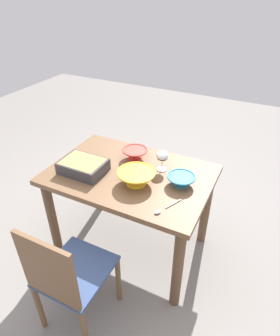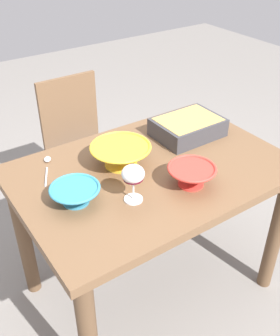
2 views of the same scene
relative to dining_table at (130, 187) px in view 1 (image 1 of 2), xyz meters
name	(u,v)px [view 1 (image 1 of 2)]	position (x,y,z in m)	size (l,w,h in m)	color
ground_plane	(132,245)	(0.00, 0.00, -0.63)	(8.00, 8.00, 0.00)	gray
dining_table	(130,187)	(0.00, 0.00, 0.00)	(1.17, 0.80, 0.76)	brown
chair	(67,277)	(0.02, 0.76, -0.15)	(0.38, 0.43, 0.89)	#334772
wine_glass	(162,157)	(-0.19, -0.14, 0.24)	(0.09, 0.09, 0.16)	white
casserole_dish	(83,166)	(0.31, 0.14, 0.17)	(0.32, 0.23, 0.09)	#38383D
mixing_bowl	(136,177)	(-0.10, 0.09, 0.18)	(0.26, 0.26, 0.10)	yellow
small_bowl	(135,154)	(0.06, -0.19, 0.17)	(0.20, 0.20, 0.08)	red
serving_bowl	(181,180)	(-0.38, -0.03, 0.17)	(0.19, 0.19, 0.07)	teal
serving_spoon	(163,209)	(-0.37, 0.27, 0.13)	(0.11, 0.21, 0.01)	silver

